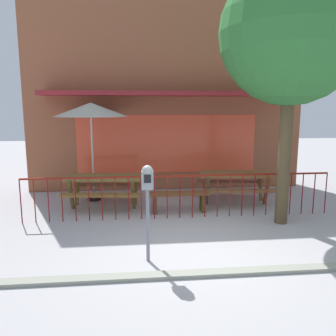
% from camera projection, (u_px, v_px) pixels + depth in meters
% --- Properties ---
extents(ground, '(40.00, 40.00, 0.00)m').
position_uv_depth(ground, '(194.00, 251.00, 5.93)').
color(ground, '#A7A5A7').
extents(pub_storefront, '(8.05, 1.47, 5.49)m').
position_uv_depth(pub_storefront, '(167.00, 96.00, 10.15)').
color(pub_storefront, brown).
rests_on(pub_storefront, ground).
extents(patio_fence_front, '(6.78, 0.04, 0.97)m').
position_uv_depth(patio_fence_front, '(180.00, 189.00, 7.60)').
color(patio_fence_front, maroon).
rests_on(patio_fence_front, ground).
extents(picnic_table_left, '(1.93, 1.54, 0.79)m').
position_uv_depth(picnic_table_left, '(104.00, 183.00, 8.45)').
color(picnic_table_left, brown).
rests_on(picnic_table_left, ground).
extents(picnic_table_right, '(1.92, 1.52, 0.79)m').
position_uv_depth(picnic_table_right, '(235.00, 179.00, 8.86)').
color(picnic_table_right, brown).
rests_on(picnic_table_right, ground).
extents(patio_umbrella, '(1.85, 1.85, 2.54)m').
position_uv_depth(patio_umbrella, '(91.00, 110.00, 8.78)').
color(patio_umbrella, black).
rests_on(patio_umbrella, ground).
extents(patio_bench, '(1.40, 0.32, 0.48)m').
position_uv_depth(patio_bench, '(179.00, 198.00, 8.07)').
color(patio_bench, brown).
rests_on(patio_bench, ground).
extents(parking_meter_near, '(0.18, 0.17, 1.56)m').
position_uv_depth(parking_meter_near, '(147.00, 188.00, 5.36)').
color(parking_meter_near, slate).
rests_on(parking_meter_near, ground).
extents(street_tree, '(2.83, 2.83, 5.28)m').
position_uv_depth(street_tree, '(292.00, 33.00, 6.73)').
color(street_tree, '#4E4028').
rests_on(street_tree, ground).
extents(curb_edge, '(11.27, 0.20, 0.11)m').
position_uv_depth(curb_edge, '(204.00, 275.00, 5.10)').
color(curb_edge, gray).
rests_on(curb_edge, ground).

